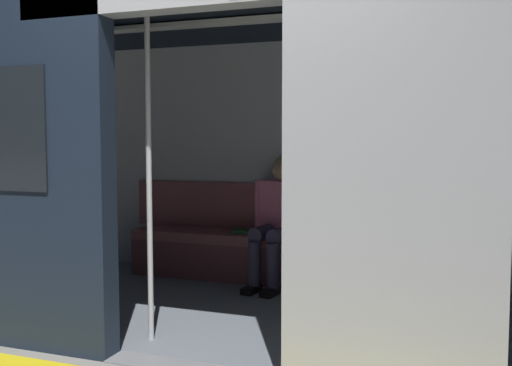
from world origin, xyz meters
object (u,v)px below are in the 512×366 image
object	(u,v)px
grab_pole_door	(149,173)
bench_seat	(296,248)
person_seated	(280,212)
book	(240,231)
handbag	(328,228)
grab_pole_far	(301,175)
train_car	(250,109)

from	to	relation	value
grab_pole_door	bench_seat	bearing A→B (deg)	-105.91
person_seated	book	distance (m)	0.49
handbag	book	distance (m)	0.85
grab_pole_far	bench_seat	bearing A→B (deg)	-72.67
bench_seat	grab_pole_door	distance (m)	1.94
train_car	grab_pole_far	distance (m)	0.96
bench_seat	book	world-z (taller)	book
handbag	grab_pole_far	bearing A→B (deg)	97.16
train_car	book	world-z (taller)	train_car
train_car	person_seated	distance (m)	1.24
handbag	book	size ratio (longest dim) A/B	1.18
person_seated	grab_pole_door	xyz separation A→B (m)	(0.35, 1.66, 0.44)
grab_pole_door	book	bearing A→B (deg)	-87.59
book	grab_pole_far	distance (m)	2.04
train_car	bench_seat	xyz separation A→B (m)	(-0.09, -0.93, -1.20)
person_seated	grab_pole_door	bearing A→B (deg)	78.08
bench_seat	handbag	world-z (taller)	handbag
train_car	handbag	world-z (taller)	train_car
grab_pole_far	book	bearing A→B (deg)	-56.98
book	grab_pole_door	bearing A→B (deg)	75.35
bench_seat	grab_pole_door	bearing A→B (deg)	74.09
handbag	grab_pole_far	world-z (taller)	grab_pole_far
grab_pole_door	grab_pole_far	world-z (taller)	same
train_car	handbag	bearing A→B (deg)	-110.71
person_seated	bench_seat	bearing A→B (deg)	-159.25
bench_seat	handbag	distance (m)	0.35
person_seated	grab_pole_far	distance (m)	1.70
person_seated	grab_pole_door	world-z (taller)	grab_pole_door
bench_seat	grab_pole_door	xyz separation A→B (m)	(0.49, 1.71, 0.77)
bench_seat	person_seated	world-z (taller)	person_seated
handbag	grab_pole_door	distance (m)	2.01
person_seated	handbag	world-z (taller)	person_seated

